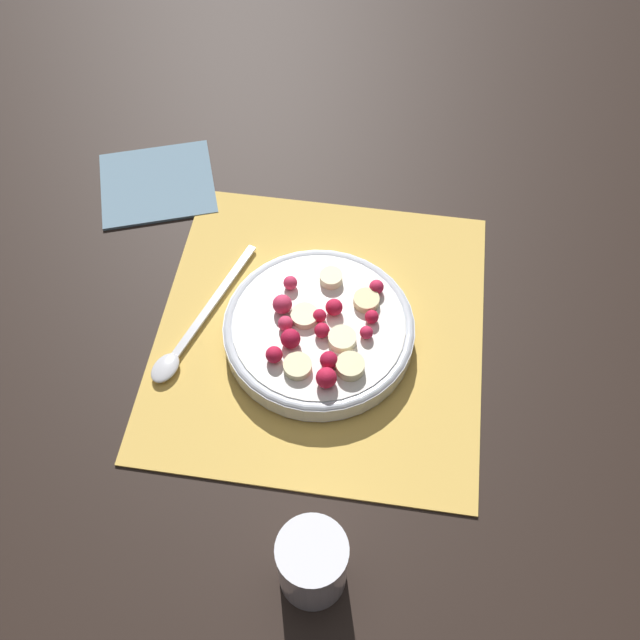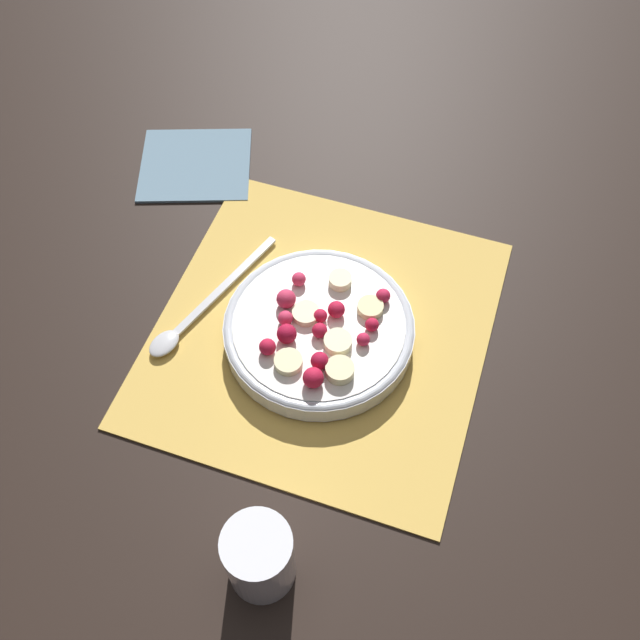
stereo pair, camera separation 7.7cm
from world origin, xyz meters
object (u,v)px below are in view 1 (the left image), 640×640
(spoon, at_px, (188,337))
(drinking_glass, at_px, (312,564))
(napkin, at_px, (157,182))
(fruit_bowl, at_px, (320,329))

(spoon, relative_size, drinking_glass, 2.33)
(spoon, distance_m, drinking_glass, 0.29)
(drinking_glass, xyz_separation_m, napkin, (0.46, 0.28, -0.04))
(napkin, bearing_deg, drinking_glass, -149.12)
(fruit_bowl, xyz_separation_m, drinking_glass, (-0.26, -0.03, 0.02))
(spoon, xyz_separation_m, drinking_glass, (-0.23, -0.18, 0.03))
(drinking_glass, bearing_deg, spoon, 37.15)
(spoon, bearing_deg, fruit_bowl, 117.30)
(fruit_bowl, relative_size, spoon, 1.03)
(fruit_bowl, height_order, spoon, fruit_bowl)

